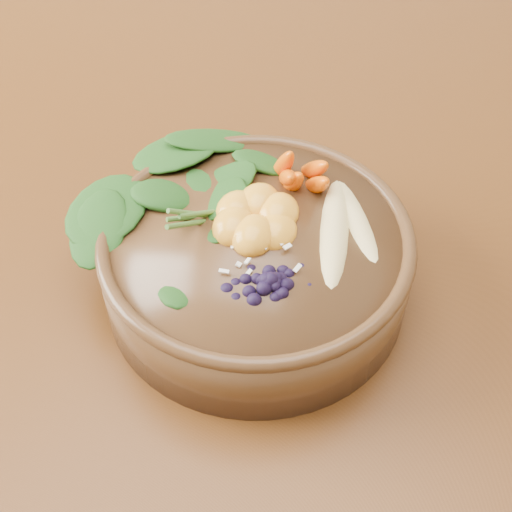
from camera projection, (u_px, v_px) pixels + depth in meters
ground at (201, 478)px, 1.29m from camera, size 4.00×4.00×0.00m
dining_table at (168, 219)px, 0.80m from camera, size 1.60×0.90×0.75m
stoneware_bowl at (256, 264)px, 0.59m from camera, size 0.33×0.33×0.07m
kale_heap at (201, 178)px, 0.58m from camera, size 0.21×0.20×0.04m
carrot_cluster at (302, 143)px, 0.59m from camera, size 0.07×0.07×0.07m
banana_halves at (347, 215)px, 0.56m from camera, size 0.09×0.15×0.02m
mandarin_cluster at (256, 209)px, 0.56m from camera, size 0.10×0.10×0.03m
blueberry_pile at (267, 270)px, 0.52m from camera, size 0.14×0.13×0.03m
coconut_flakes at (261, 248)px, 0.55m from camera, size 0.10×0.09×0.01m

